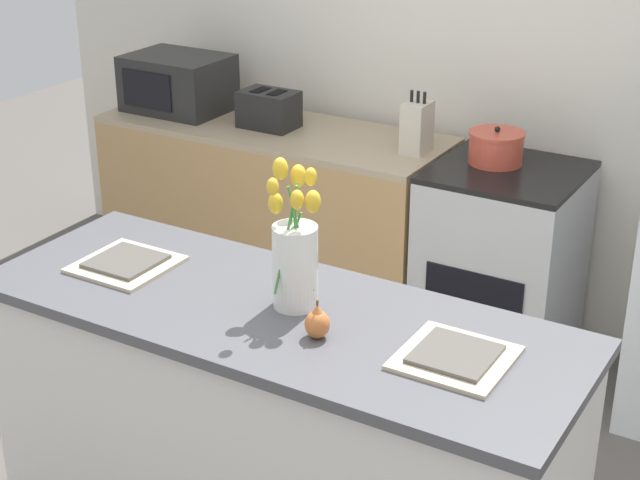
% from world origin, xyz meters
% --- Properties ---
extents(back_wall, '(5.20, 0.08, 2.70)m').
position_xyz_m(back_wall, '(0.00, 2.00, 1.35)').
color(back_wall, silver).
rests_on(back_wall, ground_plane).
extents(kitchen_island, '(1.80, 0.66, 0.94)m').
position_xyz_m(kitchen_island, '(0.00, 0.00, 0.47)').
color(kitchen_island, silver).
rests_on(kitchen_island, ground_plane).
extents(back_counter, '(1.68, 0.60, 0.89)m').
position_xyz_m(back_counter, '(-1.06, 1.60, 0.44)').
color(back_counter, tan).
rests_on(back_counter, ground_plane).
extents(stove_range, '(0.60, 0.61, 0.89)m').
position_xyz_m(stove_range, '(0.10, 1.60, 0.44)').
color(stove_range, '#B2B5B7').
rests_on(stove_range, ground_plane).
extents(flower_vase, '(0.17, 0.20, 0.43)m').
position_xyz_m(flower_vase, '(0.04, 0.05, 1.10)').
color(flower_vase, silver).
rests_on(flower_vase, kitchen_island).
extents(pear_figurine, '(0.07, 0.07, 0.11)m').
position_xyz_m(pear_figurine, '(0.19, -0.08, 0.98)').
color(pear_figurine, '#C66B33').
rests_on(pear_figurine, kitchen_island).
extents(plate_setting_left, '(0.28, 0.28, 0.02)m').
position_xyz_m(plate_setting_left, '(-0.56, 0.00, 0.95)').
color(plate_setting_left, beige).
rests_on(plate_setting_left, kitchen_island).
extents(plate_setting_right, '(0.28, 0.28, 0.02)m').
position_xyz_m(plate_setting_right, '(0.56, 0.00, 0.95)').
color(plate_setting_right, beige).
rests_on(plate_setting_right, kitchen_island).
extents(toaster, '(0.28, 0.18, 0.17)m').
position_xyz_m(toaster, '(-1.07, 1.59, 0.97)').
color(toaster, black).
rests_on(toaster, back_counter).
extents(cooking_pot, '(0.23, 0.23, 0.16)m').
position_xyz_m(cooking_pot, '(0.02, 1.65, 0.96)').
color(cooking_pot, '#CC4C38').
rests_on(cooking_pot, stove_range).
extents(microwave, '(0.48, 0.37, 0.27)m').
position_xyz_m(microwave, '(-1.61, 1.60, 1.02)').
color(microwave, black).
rests_on(microwave, back_counter).
extents(knife_block, '(0.10, 0.14, 0.27)m').
position_xyz_m(knife_block, '(-0.32, 1.60, 1.00)').
color(knife_block, beige).
rests_on(knife_block, back_counter).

